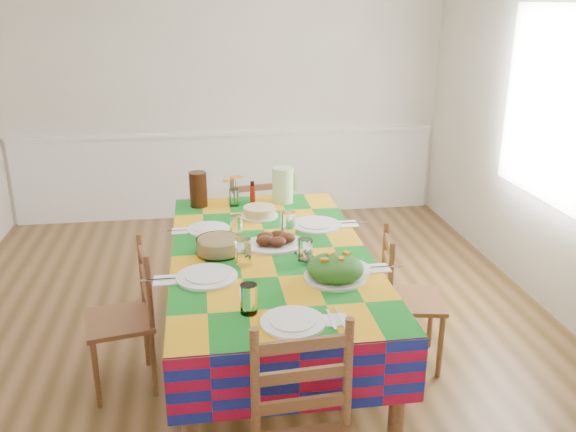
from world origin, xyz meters
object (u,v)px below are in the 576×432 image
(chair_left, at_px, (126,319))
(chair_right, at_px, (406,300))
(dining_table, at_px, (270,265))
(tea_pitcher, at_px, (198,189))
(green_pitcher, at_px, (283,185))
(meat_platter, at_px, (275,241))
(chair_far, at_px, (252,229))

(chair_left, relative_size, chair_right, 1.01)
(dining_table, relative_size, tea_pitcher, 8.57)
(chair_right, bearing_deg, green_pitcher, 47.52)
(meat_platter, xyz_separation_m, chair_far, (-0.03, 1.28, -0.40))
(chair_left, bearing_deg, chair_far, 135.93)
(tea_pitcher, bearing_deg, chair_left, -117.26)
(tea_pitcher, distance_m, chair_right, 1.62)
(chair_right, bearing_deg, chair_far, 43.24)
(green_pitcher, bearing_deg, dining_table, -102.64)
(tea_pitcher, bearing_deg, meat_platter, -61.79)
(chair_far, xyz_separation_m, chair_left, (-0.86, -1.34, -0.02))
(tea_pitcher, height_order, chair_far, tea_pitcher)
(dining_table, height_order, meat_platter, meat_platter)
(chair_far, relative_size, chair_right, 1.05)
(meat_platter, distance_m, chair_left, 0.99)
(tea_pitcher, distance_m, chair_left, 1.11)
(dining_table, distance_m, chair_far, 1.38)
(tea_pitcher, relative_size, chair_left, 0.28)
(green_pitcher, bearing_deg, chair_far, 112.90)
(dining_table, xyz_separation_m, chair_far, (0.01, 1.35, -0.28))
(dining_table, relative_size, green_pitcher, 8.31)
(dining_table, bearing_deg, meat_platter, 61.54)
(green_pitcher, bearing_deg, chair_left, -140.15)
(chair_right, bearing_deg, meat_platter, 96.66)
(chair_left, bearing_deg, tea_pitcher, 141.47)
(meat_platter, xyz_separation_m, chair_left, (-0.89, -0.06, -0.42))
(meat_platter, height_order, chair_right, meat_platter)
(meat_platter, bearing_deg, chair_far, 91.35)
(chair_far, bearing_deg, green_pitcher, 104.37)
(dining_table, height_order, tea_pitcher, tea_pitcher)
(meat_platter, height_order, chair_left, meat_platter)
(chair_far, relative_size, chair_left, 1.04)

